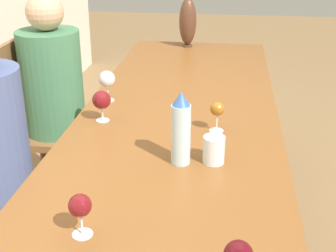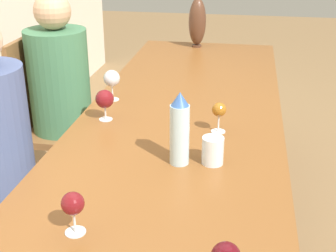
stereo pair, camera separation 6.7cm
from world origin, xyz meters
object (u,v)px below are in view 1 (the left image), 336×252
water_tumbler (214,150)px  wine_glass_1 (107,80)px  wine_glass_2 (102,100)px  wine_glass_3 (80,207)px  vase (188,22)px  chair_far (43,121)px  wine_glass_4 (217,110)px  person_far (56,98)px  water_bottle (181,129)px

water_tumbler → wine_glass_1: wine_glass_1 is taller
water_tumbler → wine_glass_2: size_ratio=0.74×
wine_glass_1 → wine_glass_2: (-0.25, -0.04, -0.01)m
wine_glass_1 → wine_glass_3: wine_glass_1 is taller
wine_glass_2 → vase: bearing=-10.2°
wine_glass_2 → chair_far: bearing=45.3°
wine_glass_1 → water_tumbler: bearing=-136.8°
wine_glass_3 → wine_glass_4: same height
wine_glass_3 → wine_glass_4: (0.78, -0.35, 0.00)m
wine_glass_1 → wine_glass_4: wine_glass_1 is taller
wine_glass_4 → chair_far: 1.19m
wine_glass_2 → person_far: bearing=39.6°
water_tumbler → wine_glass_1: 0.81m
vase → wine_glass_2: 1.42m
water_tumbler → chair_far: chair_far is taller
water_bottle → wine_glass_1: water_bottle is taller
wine_glass_4 → water_bottle: bearing=158.2°
water_bottle → wine_glass_1: size_ratio=1.81×
wine_glass_2 → wine_glass_3: bearing=-169.2°
wine_glass_4 → vase: bearing=10.2°
wine_glass_1 → wine_glass_3: (-1.08, -0.20, -0.02)m
wine_glass_3 → chair_far: 1.51m
vase → wine_glass_1: bearing=165.7°
wine_glass_1 → wine_glass_3: bearing=-169.6°
wine_glass_3 → person_far: (1.32, 0.56, -0.19)m
wine_glass_1 → wine_glass_4: (-0.30, -0.55, -0.01)m
wine_glass_3 → wine_glass_2: bearing=10.8°
water_bottle → wine_glass_4: water_bottle is taller
wine_glass_1 → water_bottle: bearing=-144.6°
water_bottle → water_tumbler: water_bottle is taller
water_tumbler → wine_glass_4: wine_glass_4 is taller
chair_far → wine_glass_3: bearing=-153.5°
vase → chair_far: vase is taller
water_tumbler → person_far: 1.24m
water_bottle → vase: vase is taller
wine_glass_3 → vase: bearing=-2.4°
vase → wine_glass_3: bearing=177.6°
vase → chair_far: (-0.91, 0.75, -0.41)m
vase → wine_glass_4: 1.47m
water_tumbler → chair_far: 1.33m
wine_glass_2 → wine_glass_4: size_ratio=1.07×
wine_glass_1 → wine_glass_2: 0.26m
wine_glass_2 → person_far: person_far is taller
wine_glass_1 → vase: bearing=-14.3°
vase → person_far: (-0.91, 0.66, -0.27)m
wine_glass_4 → person_far: (0.54, 0.92, -0.19)m
water_tumbler → wine_glass_3: 0.61m
wine_glass_3 → wine_glass_1: bearing=10.4°
wine_glass_1 → chair_far: (0.24, 0.46, -0.35)m
water_bottle → vase: size_ratio=0.81×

